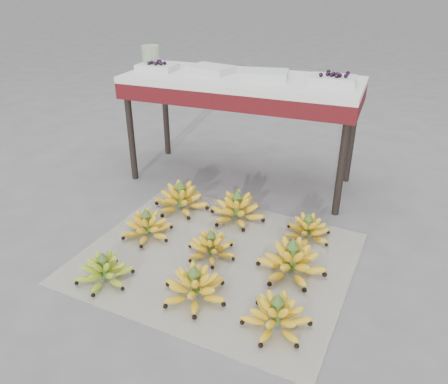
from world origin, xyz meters
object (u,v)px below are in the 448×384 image
(newspaper_mat, at_px, (217,257))
(bunch_back_left, at_px, (181,199))
(bunch_front_left, at_px, (104,271))
(bunch_back_right, at_px, (307,230))
(bunch_mid_left, at_px, (147,227))
(bunch_mid_right, at_px, (291,261))
(tray_far_left, at_px, (157,67))
(bunch_front_center, at_px, (195,287))
(tray_right, at_px, (264,74))
(bunch_front_right, at_px, (277,316))
(bunch_back_center, at_px, (237,209))
(vendor_table, at_px, (242,90))
(tray_far_right, at_px, (333,79))
(glass_jar, at_px, (151,57))
(bunch_mid_center, at_px, (211,247))
(tray_left, at_px, (211,69))

(newspaper_mat, relative_size, bunch_back_left, 4.05)
(bunch_front_left, bearing_deg, bunch_back_right, 22.73)
(bunch_mid_left, height_order, bunch_mid_right, bunch_mid_right)
(bunch_front_left, relative_size, bunch_mid_right, 0.98)
(newspaper_mat, height_order, tray_far_left, tray_far_left)
(bunch_front_center, distance_m, tray_right, 1.35)
(bunch_mid_left, distance_m, bunch_mid_right, 0.77)
(bunch_front_right, bearing_deg, bunch_back_center, 104.53)
(bunch_mid_left, xyz_separation_m, vendor_table, (0.22, 0.83, 0.54))
(tray_far_left, bearing_deg, bunch_front_right, -46.77)
(bunch_back_center, relative_size, tray_far_right, 1.47)
(bunch_front_left, relative_size, tray_far_right, 1.24)
(bunch_mid_right, xyz_separation_m, glass_jar, (-1.17, 0.90, 0.68))
(bunch_front_right, relative_size, bunch_back_center, 0.89)
(tray_far_right, bearing_deg, bunch_front_center, -104.96)
(vendor_table, height_order, glass_jar, glass_jar)
(bunch_mid_center, height_order, bunch_back_right, bunch_back_right)
(bunch_mid_right, height_order, glass_jar, glass_jar)
(newspaper_mat, bearing_deg, bunch_front_right, -41.61)
(bunch_mid_center, xyz_separation_m, glass_jar, (-0.78, 0.90, 0.69))
(bunch_front_right, bearing_deg, bunch_mid_center, 124.78)
(bunch_front_right, distance_m, bunch_back_right, 0.67)
(bunch_mid_left, distance_m, tray_left, 1.07)
(bunch_front_center, xyz_separation_m, bunch_mid_right, (0.34, 0.31, 0.01))
(bunch_front_center, distance_m, vendor_table, 1.31)
(bunch_front_right, distance_m, tray_right, 1.45)
(tray_far_left, xyz_separation_m, tray_right, (0.69, 0.03, 0.00))
(newspaper_mat, relative_size, bunch_mid_right, 3.87)
(newspaper_mat, distance_m, bunch_mid_left, 0.41)
(bunch_front_right, distance_m, tray_left, 1.61)
(bunch_back_right, xyz_separation_m, tray_far_left, (-1.12, 0.54, 0.64))
(newspaper_mat, distance_m, bunch_mid_right, 0.37)
(bunch_back_right, xyz_separation_m, vendor_table, (-0.56, 0.55, 0.54))
(bunch_front_center, bearing_deg, newspaper_mat, 112.43)
(newspaper_mat, distance_m, bunch_mid_center, 0.06)
(tray_far_right, bearing_deg, tray_right, -177.57)
(tray_far_right, bearing_deg, bunch_back_center, -125.17)
(tray_right, relative_size, glass_jar, 2.15)
(bunch_back_left, xyz_separation_m, glass_jar, (-0.44, 0.54, 0.68))
(newspaper_mat, xyz_separation_m, bunch_mid_left, (-0.41, 0.05, 0.06))
(bunch_back_left, relative_size, vendor_table, 0.22)
(bunch_mid_left, xyz_separation_m, bunch_mid_center, (0.38, -0.04, -0.00))
(bunch_mid_right, relative_size, vendor_table, 0.23)
(bunch_mid_left, relative_size, bunch_back_left, 1.13)
(newspaper_mat, xyz_separation_m, bunch_mid_center, (-0.03, 0.00, 0.05))
(tray_right, bearing_deg, bunch_back_center, -87.42)
(bunch_mid_right, bearing_deg, bunch_mid_left, 174.72)
(bunch_front_right, distance_m, bunch_mid_center, 0.54)
(bunch_front_left, xyz_separation_m, tray_far_right, (0.75, 1.25, 0.64))
(bunch_back_left, height_order, bunch_back_center, bunch_back_left)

